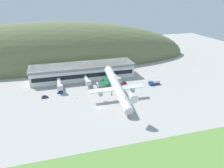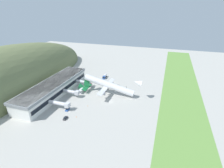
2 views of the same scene
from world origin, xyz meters
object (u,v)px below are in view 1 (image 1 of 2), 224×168
at_px(jetway_0, 59,84).
at_px(box_truck, 101,84).
at_px(cargo_airplane, 117,88).
at_px(service_car_2, 45,97).
at_px(service_car_0, 60,92).
at_px(jetway_2, 116,78).
at_px(fuel_truck, 154,83).
at_px(service_car_1, 124,83).
at_px(terminal_building, 83,70).
at_px(traffic_cone_1, 52,101).
at_px(traffic_cone_0, 77,98).
at_px(jetway_1, 87,80).

relative_size(jetway_0, box_truck, 2.34).
height_order(cargo_airplane, service_car_2, cargo_airplane).
relative_size(jetway_0, service_car_0, 4.14).
bearing_deg(cargo_airplane, service_car_0, 150.07).
xyz_separation_m(jetway_2, service_car_2, (-47.66, -10.70, -3.39)).
height_order(jetway_0, fuel_truck, jetway_0).
bearing_deg(service_car_2, service_car_1, 7.95).
xyz_separation_m(service_car_0, service_car_2, (-9.21, -4.17, 0.01)).
bearing_deg(service_car_2, service_car_0, 24.35).
relative_size(jetway_2, fuel_truck, 1.70).
distance_m(service_car_1, box_truck, 15.80).
bearing_deg(fuel_truck, jetway_0, 171.84).
relative_size(service_car_1, fuel_truck, 0.47).
relative_size(terminal_building, fuel_truck, 9.45).
relative_size(terminal_building, jetway_2, 5.55).
height_order(jetway_2, cargo_airplane, cargo_airplane).
xyz_separation_m(service_car_2, traffic_cone_1, (3.96, -5.48, -0.32)).
bearing_deg(box_truck, service_car_2, -168.22).
bearing_deg(service_car_0, box_truck, 7.18).
relative_size(cargo_airplane, traffic_cone_0, 90.27).
height_order(jetway_2, service_car_0, jetway_2).
bearing_deg(jetway_0, service_car_0, -92.41).
relative_size(terminal_building, jetway_0, 4.70).
relative_size(jetway_1, jetway_2, 0.98).
bearing_deg(service_car_2, jetway_2, 12.65).
bearing_deg(terminal_building, service_car_2, -135.55).
xyz_separation_m(cargo_airplane, fuel_truck, (31.17, 14.32, -6.10)).
height_order(jetway_0, jetway_2, same).
bearing_deg(jetway_2, box_truck, -164.59).
height_order(service_car_1, fuel_truck, fuel_truck).
bearing_deg(jetway_1, traffic_cone_1, -145.29).
bearing_deg(service_car_1, jetway_0, 177.15).
bearing_deg(fuel_truck, traffic_cone_0, -172.51).
xyz_separation_m(terminal_building, service_car_1, (25.01, -19.37, -5.22)).
distance_m(terminal_building, service_car_2, 38.43).
relative_size(jetway_0, traffic_cone_1, 27.25).
xyz_separation_m(service_car_0, box_truck, (27.19, 3.43, 0.85)).
xyz_separation_m(cargo_airplane, service_car_1, (11.74, 21.10, -7.00)).
xyz_separation_m(service_car_0, traffic_cone_1, (-5.25, -9.65, -0.30)).
bearing_deg(service_car_1, traffic_cone_1, -165.17).
relative_size(jetway_0, service_car_1, 4.27).
bearing_deg(cargo_airplane, jetway_2, 73.60).
bearing_deg(jetway_0, traffic_cone_1, -110.15).
distance_m(terminal_building, jetway_0, 24.81).
bearing_deg(box_truck, jetway_0, 176.13).
xyz_separation_m(jetway_0, service_car_0, (-0.22, -5.25, -3.41)).
bearing_deg(traffic_cone_1, jetway_2, 20.32).
distance_m(terminal_building, cargo_airplane, 42.63).
bearing_deg(traffic_cone_1, service_car_2, 125.86).
bearing_deg(jetway_2, traffic_cone_1, -159.68).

